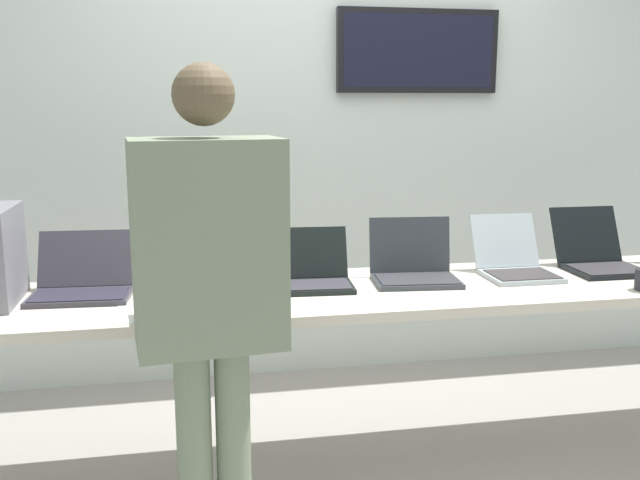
{
  "coord_description": "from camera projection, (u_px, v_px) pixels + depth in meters",
  "views": [
    {
      "loc": [
        -0.74,
        -2.73,
        1.52
      ],
      "look_at": [
        -0.19,
        0.1,
        0.96
      ],
      "focal_mm": 39.93,
      "sensor_mm": 36.0,
      "label": 1
    }
  ],
  "objects": [
    {
      "name": "paper_sheet",
      "position": [
        144.0,
        311.0,
        2.58
      ],
      "size": [
        0.24,
        0.32,
        0.0
      ],
      "color": "white",
      "rests_on": "workbench"
    },
    {
      "name": "laptop_station_5",
      "position": [
        598.0,
        256.0,
        3.22
      ],
      "size": [
        0.33,
        0.39,
        0.26
      ],
      "color": "black",
      "rests_on": "workbench"
    },
    {
      "name": "laptop_station_4",
      "position": [
        514.0,
        262.0,
        3.12
      ],
      "size": [
        0.3,
        0.36,
        0.25
      ],
      "color": "#A8B4BA",
      "rests_on": "workbench"
    },
    {
      "name": "laptop_station_1",
      "position": [
        196.0,
        276.0,
        2.86
      ],
      "size": [
        0.38,
        0.42,
        0.25
      ],
      "color": "#B1B3B5",
      "rests_on": "workbench"
    },
    {
      "name": "back_wall",
      "position": [
        321.0,
        153.0,
        3.91
      ],
      "size": [
        8.0,
        0.11,
        2.47
      ],
      "color": "silver",
      "rests_on": "ground"
    },
    {
      "name": "laptop_station_2",
      "position": [
        314.0,
        273.0,
        2.93
      ],
      "size": [
        0.32,
        0.33,
        0.22
      ],
      "color": "black",
      "rests_on": "workbench"
    },
    {
      "name": "ground",
      "position": [
        368.0,
        466.0,
        3.07
      ],
      "size": [
        8.0,
        8.0,
        0.04
      ],
      "primitive_type": "cube",
      "color": "#9E9790"
    },
    {
      "name": "laptop_station_3",
      "position": [
        414.0,
        267.0,
        3.02
      ],
      "size": [
        0.38,
        0.32,
        0.26
      ],
      "color": "#33383F",
      "rests_on": "workbench"
    },
    {
      "name": "laptop_station_0",
      "position": [
        83.0,
        282.0,
        2.79
      ],
      "size": [
        0.4,
        0.36,
        0.23
      ],
      "color": "#37343D",
      "rests_on": "workbench"
    },
    {
      "name": "person",
      "position": [
        209.0,
        282.0,
        2.15
      ],
      "size": [
        0.48,
        0.62,
        1.63
      ],
      "color": "gray",
      "rests_on": "ground"
    },
    {
      "name": "workbench",
      "position": [
        371.0,
        298.0,
        2.92
      ],
      "size": [
        3.63,
        0.7,
        0.78
      ],
      "color": "beige",
      "rests_on": "ground"
    }
  ]
}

